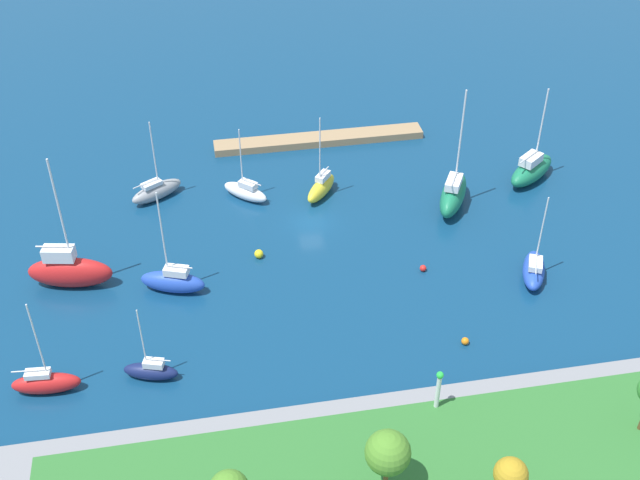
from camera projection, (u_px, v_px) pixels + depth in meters
name	position (u px, v px, depth m)	size (l,w,h in m)	color
water	(311.00, 222.00, 81.20)	(160.00, 160.00, 0.00)	navy
pier_dock	(319.00, 139.00, 94.07)	(25.17, 2.60, 0.89)	#997A56
breakwater	(371.00, 420.00, 59.71)	(62.53, 3.98, 1.05)	gray
harbor_beacon	(438.00, 387.00, 58.83)	(0.56, 0.56, 3.73)	silver
park_tree_center	(388.00, 453.00, 52.07)	(3.14, 3.14, 5.33)	brown
park_tree_east	(511.00, 475.00, 51.22)	(2.31, 2.31, 4.47)	brown
sailboat_red_west_end	(46.00, 383.00, 62.11)	(5.53, 1.96, 9.26)	red
sailboat_green_off_beacon	(453.00, 194.00, 82.51)	(5.90, 8.04, 13.43)	#19724C
sailboat_blue_lone_south	(534.00, 270.00, 73.45)	(4.16, 6.04, 8.94)	#2347B2
sailboat_white_inner_mooring	(245.00, 191.00, 84.22)	(5.19, 4.94, 8.37)	white
sailboat_gray_lone_north	(157.00, 191.00, 84.18)	(6.07, 4.68, 9.17)	gray
sailboat_yellow_east_end	(321.00, 187.00, 84.52)	(4.57, 5.30, 9.64)	yellow
sailboat_navy_outer_mooring	(151.00, 370.00, 63.43)	(4.75, 2.68, 7.36)	#141E4C
sailboat_red_far_north	(69.00, 270.00, 72.12)	(8.12, 3.71, 13.73)	red
sailboat_green_along_channel	(531.00, 169.00, 86.86)	(7.50, 6.57, 11.03)	#19724C
sailboat_blue_far_south	(173.00, 281.00, 71.89)	(6.38, 3.87, 10.84)	#2347B2
mooring_buoy_red	(423.00, 268.00, 74.68)	(0.64, 0.64, 0.64)	red
mooring_buoy_yellow	(259.00, 254.00, 76.25)	(0.88, 0.88, 0.88)	yellow
mooring_buoy_orange	(465.00, 341.00, 66.79)	(0.66, 0.66, 0.66)	orange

